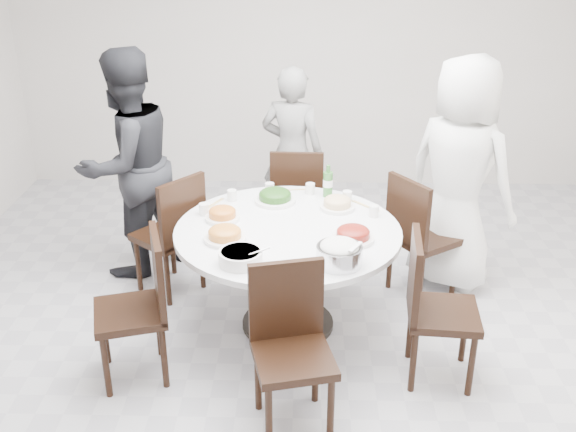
{
  "coord_description": "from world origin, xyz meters",
  "views": [
    {
      "loc": [
        -0.12,
        -3.7,
        2.68
      ],
      "look_at": [
        -0.22,
        0.34,
        0.82
      ],
      "focal_mm": 42.0,
      "sensor_mm": 36.0,
      "label": 1
    }
  ],
  "objects_px": {
    "chair_s": "(293,355)",
    "chair_ne": "(425,235)",
    "diner_middle": "(292,153)",
    "chair_n": "(298,199)",
    "chair_se": "(444,311)",
    "chair_sw": "(129,310)",
    "rice_bowl": "(339,255)",
    "dining_table": "(288,278)",
    "chair_nw": "(168,233)",
    "beverage_bottle": "(328,181)",
    "diner_right": "(460,175)",
    "soup_bowl": "(241,257)",
    "diner_left": "(128,165)"
  },
  "relations": [
    {
      "from": "soup_bowl",
      "to": "rice_bowl",
      "type": "bearing_deg",
      "value": 0.24
    },
    {
      "from": "chair_s",
      "to": "chair_sw",
      "type": "bearing_deg",
      "value": 143.44
    },
    {
      "from": "dining_table",
      "to": "chair_sw",
      "type": "bearing_deg",
      "value": -148.56
    },
    {
      "from": "chair_nw",
      "to": "chair_s",
      "type": "distance_m",
      "value": 1.76
    },
    {
      "from": "chair_sw",
      "to": "chair_s",
      "type": "distance_m",
      "value": 1.08
    },
    {
      "from": "diner_middle",
      "to": "rice_bowl",
      "type": "height_order",
      "value": "diner_middle"
    },
    {
      "from": "chair_n",
      "to": "rice_bowl",
      "type": "xyz_separation_m",
      "value": [
        0.26,
        -1.61,
        0.33
      ]
    },
    {
      "from": "chair_n",
      "to": "chair_sw",
      "type": "bearing_deg",
      "value": 62.11
    },
    {
      "from": "rice_bowl",
      "to": "diner_right",
      "type": "bearing_deg",
      "value": 50.6
    },
    {
      "from": "chair_s",
      "to": "diner_middle",
      "type": "xyz_separation_m",
      "value": [
        -0.06,
        2.49,
        0.28
      ]
    },
    {
      "from": "chair_n",
      "to": "chair_sw",
      "type": "xyz_separation_m",
      "value": [
        -0.99,
        -1.71,
        0.0
      ]
    },
    {
      "from": "chair_nw",
      "to": "rice_bowl",
      "type": "relative_size",
      "value": 3.46
    },
    {
      "from": "chair_ne",
      "to": "diner_middle",
      "type": "bearing_deg",
      "value": 10.8
    },
    {
      "from": "chair_s",
      "to": "diner_left",
      "type": "xyz_separation_m",
      "value": [
        -1.3,
        1.81,
        0.41
      ]
    },
    {
      "from": "diner_right",
      "to": "diner_middle",
      "type": "distance_m",
      "value": 1.51
    },
    {
      "from": "dining_table",
      "to": "chair_se",
      "type": "distance_m",
      "value": 1.1
    },
    {
      "from": "chair_s",
      "to": "chair_ne",
      "type": "bearing_deg",
      "value": 44.22
    },
    {
      "from": "chair_nw",
      "to": "chair_s",
      "type": "height_order",
      "value": "same"
    },
    {
      "from": "dining_table",
      "to": "chair_s",
      "type": "bearing_deg",
      "value": -86.79
    },
    {
      "from": "chair_se",
      "to": "beverage_bottle",
      "type": "distance_m",
      "value": 1.34
    },
    {
      "from": "diner_right",
      "to": "chair_s",
      "type": "bearing_deg",
      "value": 95.7
    },
    {
      "from": "diner_middle",
      "to": "chair_s",
      "type": "bearing_deg",
      "value": 108.14
    },
    {
      "from": "chair_s",
      "to": "diner_middle",
      "type": "relative_size",
      "value": 0.63
    },
    {
      "from": "diner_right",
      "to": "rice_bowl",
      "type": "xyz_separation_m",
      "value": [
        -0.93,
        -1.14,
        -0.08
      ]
    },
    {
      "from": "chair_ne",
      "to": "soup_bowl",
      "type": "distance_m",
      "value": 1.63
    },
    {
      "from": "dining_table",
      "to": "chair_nw",
      "type": "height_order",
      "value": "chair_nw"
    },
    {
      "from": "chair_nw",
      "to": "diner_middle",
      "type": "distance_m",
      "value": 1.39
    },
    {
      "from": "diner_middle",
      "to": "soup_bowl",
      "type": "relative_size",
      "value": 5.71
    },
    {
      "from": "chair_ne",
      "to": "chair_sw",
      "type": "bearing_deg",
      "value": 84.58
    },
    {
      "from": "chair_nw",
      "to": "chair_sw",
      "type": "xyz_separation_m",
      "value": [
        -0.03,
        -1.05,
        0.0
      ]
    },
    {
      "from": "chair_sw",
      "to": "diner_left",
      "type": "bearing_deg",
      "value": 175.81
    },
    {
      "from": "chair_se",
      "to": "beverage_bottle",
      "type": "xyz_separation_m",
      "value": [
        -0.67,
        1.09,
        0.4
      ]
    },
    {
      "from": "chair_sw",
      "to": "soup_bowl",
      "type": "bearing_deg",
      "value": 81.73
    },
    {
      "from": "diner_left",
      "to": "rice_bowl",
      "type": "relative_size",
      "value": 6.47
    },
    {
      "from": "chair_sw",
      "to": "soup_bowl",
      "type": "relative_size",
      "value": 3.6
    },
    {
      "from": "diner_right",
      "to": "rice_bowl",
      "type": "distance_m",
      "value": 1.47
    },
    {
      "from": "chair_ne",
      "to": "chair_sw",
      "type": "relative_size",
      "value": 1.0
    },
    {
      "from": "diner_right",
      "to": "rice_bowl",
      "type": "relative_size",
      "value": 6.45
    },
    {
      "from": "chair_n",
      "to": "chair_se",
      "type": "height_order",
      "value": "same"
    },
    {
      "from": "chair_s",
      "to": "beverage_bottle",
      "type": "xyz_separation_m",
      "value": [
        0.22,
        1.56,
        0.4
      ]
    },
    {
      "from": "dining_table",
      "to": "chair_ne",
      "type": "distance_m",
      "value": 1.12
    },
    {
      "from": "chair_se",
      "to": "chair_ne",
      "type": "bearing_deg",
      "value": 2.35
    },
    {
      "from": "chair_ne",
      "to": "chair_s",
      "type": "relative_size",
      "value": 1.0
    },
    {
      "from": "chair_ne",
      "to": "chair_n",
      "type": "height_order",
      "value": "same"
    },
    {
      "from": "chair_n",
      "to": "diner_middle",
      "type": "xyz_separation_m",
      "value": [
        -0.05,
        0.36,
        0.28
      ]
    },
    {
      "from": "chair_nw",
      "to": "soup_bowl",
      "type": "distance_m",
      "value": 1.19
    },
    {
      "from": "chair_n",
      "to": "beverage_bottle",
      "type": "height_order",
      "value": "beverage_bottle"
    },
    {
      "from": "chair_n",
      "to": "chair_nw",
      "type": "xyz_separation_m",
      "value": [
        -0.96,
        -0.66,
        0.0
      ]
    },
    {
      "from": "chair_sw",
      "to": "diner_middle",
      "type": "height_order",
      "value": "diner_middle"
    },
    {
      "from": "chair_sw",
      "to": "diner_left",
      "type": "height_order",
      "value": "diner_left"
    }
  ]
}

